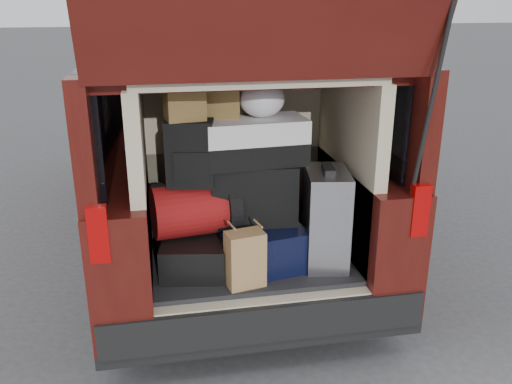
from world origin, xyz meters
The scene contains 14 objects.
ground centered at (0.00, 0.00, 0.00)m, with size 80.00×80.00×0.00m, color #3E3E41.
minivan centered at (0.00, 1.86, 0.91)m, with size 1.90×5.35×2.77m.
load_floor centered at (0.00, 0.28, 0.28)m, with size 1.24×1.05×0.55m, color black.
black_hardshell centered at (-0.35, 0.14, 0.65)m, with size 0.38×0.52×0.21m, color black.
navy_hardshell centered at (0.04, 0.16, 0.68)m, with size 0.49×0.60×0.26m, color black.
silver_roller centered at (0.45, 0.05, 0.85)m, with size 0.25×0.40×0.60m, color silver.
kraft_bag centered at (-0.09, -0.15, 0.72)m, with size 0.21×0.14×0.33m, color #AB894D.
red_duffel centered at (-0.34, 0.17, 0.92)m, with size 0.51×0.33×0.33m, color maroon.
black_soft_case centered at (0.02, 0.19, 1.00)m, with size 0.52×0.31×0.37m, color black.
backpack centered at (-0.36, 0.13, 1.28)m, with size 0.27×0.16×0.39m, color black.
twotone_duffel centered at (0.03, 0.19, 1.32)m, with size 0.61×0.31×0.27m, color white.
grocery_sack_lower centered at (-0.38, 0.15, 1.57)m, with size 0.21×0.18×0.19m, color brown.
grocery_sack_upper centered at (-0.15, 0.27, 1.56)m, with size 0.20×0.16×0.20m, color brown.
plastic_bag_center centered at (0.08, 0.22, 1.57)m, with size 0.27×0.25×0.22m, color white.
Camera 1 is at (-0.55, -2.89, 2.14)m, focal length 38.00 mm.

